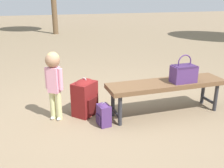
# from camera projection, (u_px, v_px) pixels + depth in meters

# --- Properties ---
(ground_plane) EXTENTS (40.00, 40.00, 0.00)m
(ground_plane) POSITION_uv_depth(u_px,v_px,m) (100.00, 119.00, 3.36)
(ground_plane) COLOR #7F6B51
(ground_plane) RESTS_ON ground
(park_bench) EXTENTS (1.60, 0.41, 0.45)m
(park_bench) POSITION_uv_depth(u_px,v_px,m) (166.00, 86.00, 3.41)
(park_bench) COLOR brown
(park_bench) RESTS_ON ground
(handbag) EXTENTS (0.32, 0.19, 0.37)m
(handbag) POSITION_uv_depth(u_px,v_px,m) (184.00, 73.00, 3.34)
(handbag) COLOR #4C2D66
(handbag) RESTS_ON park_bench
(child_standing) EXTENTS (0.21, 0.18, 0.88)m
(child_standing) POSITION_uv_depth(u_px,v_px,m) (54.00, 76.00, 3.18)
(child_standing) COLOR #CCCC8C
(child_standing) RESTS_ON ground
(backpack_large) EXTENTS (0.38, 0.38, 0.52)m
(backpack_large) POSITION_uv_depth(u_px,v_px,m) (85.00, 96.00, 3.41)
(backpack_large) COLOR maroon
(backpack_large) RESTS_ON ground
(backpack_small) EXTENTS (0.18, 0.19, 0.30)m
(backpack_small) POSITION_uv_depth(u_px,v_px,m) (104.00, 114.00, 3.16)
(backpack_small) COLOR #4C2D66
(backpack_small) RESTS_ON ground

